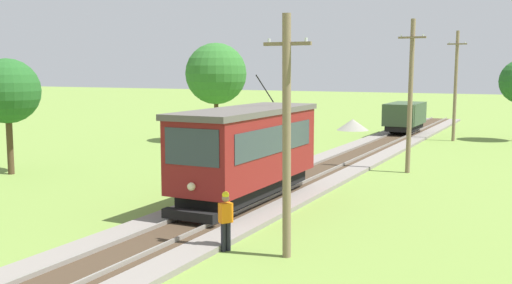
% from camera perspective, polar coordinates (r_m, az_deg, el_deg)
% --- Properties ---
extents(red_tram, '(2.60, 8.54, 4.79)m').
position_cam_1_polar(red_tram, '(23.49, -0.86, -0.75)').
color(red_tram, maroon).
rests_on(red_tram, rail_right).
extents(freight_car, '(2.40, 5.20, 2.31)m').
position_cam_1_polar(freight_car, '(49.56, 13.91, 2.38)').
color(freight_car, '#384C33').
rests_on(freight_car, rail_right).
extents(utility_pole_near_tram, '(1.40, 0.35, 6.84)m').
position_cam_1_polar(utility_pole_near_tram, '(16.75, 2.92, 0.69)').
color(utility_pole_near_tram, '#7A664C').
rests_on(utility_pole_near_tram, ground).
extents(utility_pole_mid, '(1.40, 0.55, 7.86)m').
position_cam_1_polar(utility_pole_mid, '(31.83, 14.41, 4.37)').
color(utility_pole_mid, '#7A664C').
rests_on(utility_pole_mid, ground).
extents(utility_pole_far, '(1.40, 0.54, 8.11)m').
position_cam_1_polar(utility_pole_far, '(47.00, 18.37, 5.16)').
color(utility_pole_far, '#7A664C').
rests_on(utility_pole_far, ground).
extents(gravel_pile, '(2.79, 2.79, 0.98)m').
position_cam_1_polar(gravel_pile, '(53.21, 9.14, 1.64)').
color(gravel_pile, gray).
rests_on(gravel_pile, ground).
extents(track_worker, '(0.41, 0.45, 1.78)m').
position_cam_1_polar(track_worker, '(17.81, -2.89, -7.22)').
color(track_worker, black).
rests_on(track_worker, ground).
extents(tree_right_near, '(4.46, 4.46, 7.21)m').
position_cam_1_polar(tree_right_near, '(44.12, -3.81, 6.46)').
color(tree_right_near, '#4C3823').
rests_on(tree_right_near, ground).
extents(tree_right_far, '(3.27, 3.27, 5.87)m').
position_cam_1_polar(tree_right_far, '(32.76, -22.48, 4.45)').
color(tree_right_far, '#4C3823').
rests_on(tree_right_far, ground).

